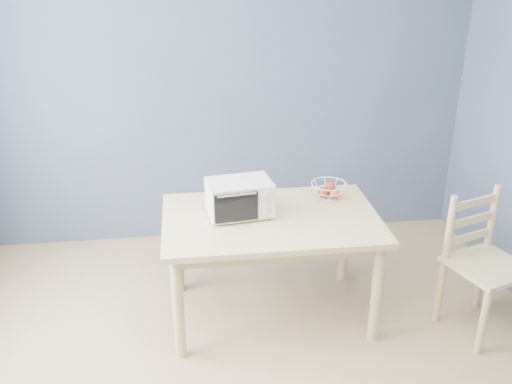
{
  "coord_description": "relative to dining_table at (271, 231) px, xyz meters",
  "views": [
    {
      "loc": [
        -0.33,
        -2.26,
        2.39
      ],
      "look_at": [
        0.09,
        1.01,
        0.93
      ],
      "focal_mm": 40.0,
      "sensor_mm": 36.0,
      "label": 1
    }
  ],
  "objects": [
    {
      "name": "dining_table",
      "position": [
        0.0,
        0.0,
        0.0
      ],
      "size": [
        1.4,
        0.9,
        0.75
      ],
      "color": "#E2CB88",
      "rests_on": "ground"
    },
    {
      "name": "room",
      "position": [
        -0.19,
        -1.01,
        0.65
      ],
      "size": [
        4.01,
        4.51,
        2.61
      ],
      "color": "tan",
      "rests_on": "ground"
    },
    {
      "name": "dining_chair",
      "position": [
        1.34,
        -0.31,
        -0.19
      ],
      "size": [
        0.56,
        0.56,
        0.94
      ],
      "rotation": [
        0.0,
        0.0,
        0.33
      ],
      "color": "#E2CB88",
      "rests_on": "ground"
    },
    {
      "name": "fruit_basket",
      "position": [
        0.44,
        0.24,
        0.16
      ],
      "size": [
        0.25,
        0.25,
        0.12
      ],
      "rotation": [
        0.0,
        0.0,
        0.01
      ],
      "color": "white",
      "rests_on": "dining_table"
    },
    {
      "name": "toaster_oven",
      "position": [
        -0.21,
        0.05,
        0.23
      ],
      "size": [
        0.44,
        0.35,
        0.24
      ],
      "rotation": [
        0.0,
        0.0,
        0.13
      ],
      "color": "white",
      "rests_on": "dining_table"
    }
  ]
}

